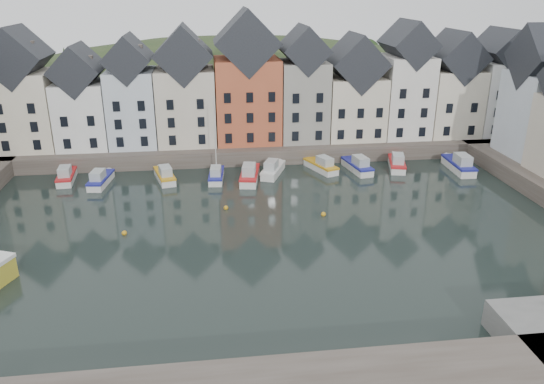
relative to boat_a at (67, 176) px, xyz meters
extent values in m
plane|color=black|center=(22.93, -19.18, -0.67)|extent=(260.00, 260.00, 0.00)
cube|color=#483F37|center=(22.93, 10.82, 0.33)|extent=(90.00, 16.00, 2.00)
ellipsoid|color=#24381C|center=(22.93, 36.82, -18.67)|extent=(153.60, 70.40, 64.00)
sphere|color=black|center=(8.99, 31.76, 8.03)|extent=(5.77, 5.77, 5.77)
sphere|color=black|center=(47.80, 41.57, 7.45)|extent=(5.27, 5.27, 5.27)
sphere|color=black|center=(54.75, 35.02, 7.21)|extent=(5.07, 5.07, 5.07)
sphere|color=black|center=(37.21, 36.02, 7.15)|extent=(5.01, 5.01, 5.01)
sphere|color=black|center=(-14.74, 37.43, 5.91)|extent=(3.94, 3.94, 3.94)
sphere|color=black|center=(51.26, 41.07, 7.38)|extent=(5.21, 5.21, 5.21)
sphere|color=black|center=(24.92, 39.47, 7.66)|extent=(5.45, 5.45, 5.45)
sphere|color=black|center=(60.73, 29.14, 6.54)|extent=(4.49, 4.49, 4.49)
cube|color=beige|center=(-6.23, 8.82, 6.37)|extent=(7.67, 8.00, 10.07)
cube|color=black|center=(-6.23, 8.82, 13.30)|extent=(7.67, 8.16, 7.67)
cube|color=white|center=(1.03, 8.82, 5.64)|extent=(6.56, 8.00, 8.61)
cube|color=black|center=(1.03, 8.82, 11.57)|extent=(6.56, 8.16, 6.56)
cube|color=silver|center=(7.56, 8.82, 6.34)|extent=(6.20, 8.00, 10.02)
cube|color=black|center=(7.56, 8.82, 12.88)|extent=(6.20, 8.16, 6.20)
cube|color=beige|center=(14.66, 8.82, 6.37)|extent=(7.70, 8.00, 10.08)
cube|color=black|center=(14.66, 8.82, 13.32)|extent=(7.70, 8.16, 7.70)
cube|color=#BE5836|center=(23.00, 8.82, 6.97)|extent=(8.69, 8.00, 11.28)
cube|color=black|center=(23.00, 8.82, 14.77)|extent=(8.69, 8.16, 8.69)
cube|color=gray|center=(30.71, 8.82, 6.72)|extent=(6.43, 8.00, 10.78)
cube|color=black|center=(30.71, 8.82, 13.71)|extent=(6.43, 8.16, 6.43)
cube|color=beige|center=(38.01, 8.82, 5.61)|extent=(7.88, 8.00, 8.56)
cube|color=black|center=(38.01, 8.82, 11.84)|extent=(7.88, 8.16, 7.88)
cube|color=white|center=(45.35, 8.82, 6.97)|extent=(6.50, 8.00, 11.27)
cube|color=black|center=(45.35, 8.82, 14.21)|extent=(6.50, 8.16, 6.50)
cube|color=beige|center=(52.36, 8.82, 5.99)|extent=(7.23, 8.00, 9.32)
cube|color=black|center=(52.36, 8.82, 12.44)|extent=(7.23, 8.16, 7.23)
cube|color=white|center=(59.22, 8.82, 6.49)|extent=(6.18, 8.00, 10.32)
cube|color=black|center=(59.22, 8.82, 13.18)|extent=(6.18, 8.16, 6.18)
cube|color=silver|center=(58.93, -2.91, 6.52)|extent=(7.47, 8.00, 10.38)
sphere|color=orange|center=(18.93, -11.18, -0.52)|extent=(0.50, 0.50, 0.50)
sphere|color=orange|center=(28.93, -14.18, -0.52)|extent=(0.50, 0.50, 0.50)
sphere|color=orange|center=(8.93, -16.18, -0.52)|extent=(0.50, 0.50, 0.50)
cube|color=silver|center=(-0.01, 0.18, -0.33)|extent=(2.17, 5.85, 1.05)
cube|color=red|center=(-0.01, 0.18, 0.24)|extent=(2.27, 5.97, 0.24)
cube|color=#A5ADAE|center=(0.05, -0.67, 0.81)|extent=(1.51, 2.39, 1.15)
cube|color=silver|center=(4.34, -1.66, -0.34)|extent=(2.41, 5.82, 1.04)
cube|color=navy|center=(4.34, -1.66, 0.23)|extent=(2.52, 5.95, 0.24)
cube|color=#A5ADAE|center=(4.23, -2.50, 0.79)|extent=(1.60, 2.41, 1.13)
cube|color=silver|center=(11.87, -1.14, -0.34)|extent=(3.01, 5.89, 1.04)
cube|color=orange|center=(11.87, -1.14, 0.23)|extent=(3.13, 6.02, 0.24)
cube|color=#A5ADAE|center=(12.08, -1.96, 0.79)|extent=(1.82, 2.51, 1.13)
cube|color=silver|center=(18.19, -1.73, -0.36)|extent=(2.05, 5.44, 0.98)
cube|color=navy|center=(18.19, -1.73, 0.17)|extent=(2.15, 5.55, 0.22)
cube|color=#A5ADAE|center=(18.12, -2.53, 0.71)|extent=(1.42, 2.23, 1.06)
cylinder|color=silver|center=(18.24, -1.20, 4.65)|extent=(0.12, 0.12, 9.76)
cube|color=silver|center=(22.26, -2.44, -0.29)|extent=(2.98, 6.66, 1.18)
cube|color=red|center=(22.26, -2.44, 0.35)|extent=(3.11, 6.81, 0.27)
cube|color=#A5ADAE|center=(22.09, -3.39, 0.99)|extent=(1.91, 2.79, 1.29)
cube|color=silver|center=(25.37, -0.66, -0.33)|extent=(3.79, 6.09, 1.07)
cube|color=silver|center=(25.37, -0.66, 0.26)|extent=(3.92, 6.23, 0.24)
cube|color=#A5ADAE|center=(25.04, -1.48, 0.84)|extent=(2.13, 2.68, 1.17)
cube|color=silver|center=(31.72, 0.14, -0.34)|extent=(3.67, 5.94, 1.05)
cube|color=orange|center=(31.72, 0.14, 0.23)|extent=(3.80, 6.08, 0.24)
cube|color=#A5ADAE|center=(32.03, -0.65, 0.81)|extent=(2.07, 2.61, 1.14)
cube|color=silver|center=(36.34, -0.56, -0.32)|extent=(2.78, 6.25, 1.11)
cube|color=navy|center=(36.34, -0.56, 0.29)|extent=(2.90, 6.38, 0.25)
cube|color=#A5ADAE|center=(36.49, -1.45, 0.89)|extent=(1.78, 2.61, 1.21)
cube|color=silver|center=(41.79, -0.20, -0.32)|extent=(3.28, 6.24, 1.10)
cube|color=red|center=(41.79, -0.20, 0.28)|extent=(3.41, 6.39, 0.25)
cube|color=#A5ADAE|center=(41.56, -1.07, 0.88)|extent=(1.97, 2.67, 1.20)
cube|color=silver|center=(49.42, -2.06, -0.28)|extent=(2.34, 6.78, 1.23)
cube|color=navy|center=(49.42, -2.06, 0.39)|extent=(2.46, 6.91, 0.28)
cube|color=#A5ADAE|center=(49.37, -3.06, 1.06)|extent=(1.69, 2.75, 1.34)
camera|label=1|loc=(17.27, -63.62, 21.68)|focal=35.00mm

